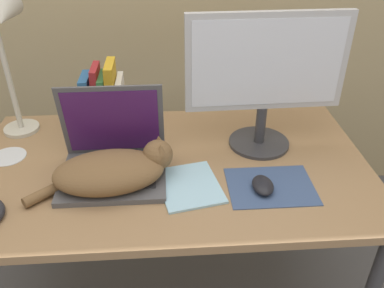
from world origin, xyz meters
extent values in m
cube|color=#93704C|center=(0.00, 0.38, 0.69)|extent=(1.32, 0.76, 0.03)
cylinder|color=#38383D|center=(-0.61, 0.71, 0.34)|extent=(0.04, 0.04, 0.68)
cylinder|color=#38383D|center=(0.61, 0.71, 0.34)|extent=(0.04, 0.04, 0.68)
cube|color=#4C4C51|center=(-0.18, 0.31, 0.72)|extent=(0.33, 0.26, 0.02)
cube|color=#28282D|center=(-0.18, 0.30, 0.73)|extent=(0.27, 0.14, 0.00)
cube|color=#4C4C51|center=(-0.18, 0.42, 0.86)|extent=(0.33, 0.05, 0.26)
cube|color=#421956|center=(-0.18, 0.42, 0.85)|extent=(0.30, 0.04, 0.23)
ellipsoid|color=brown|center=(-0.19, 0.27, 0.76)|extent=(0.36, 0.24, 0.11)
sphere|color=brown|center=(-0.04, 0.32, 0.78)|extent=(0.10, 0.10, 0.10)
cone|color=brown|center=(-0.04, 0.35, 0.82)|extent=(0.04, 0.04, 0.03)
cone|color=brown|center=(-0.03, 0.30, 0.82)|extent=(0.04, 0.04, 0.03)
cylinder|color=brown|center=(-0.38, 0.23, 0.72)|extent=(0.13, 0.12, 0.03)
cylinder|color=#333338|center=(0.32, 0.48, 0.71)|extent=(0.22, 0.22, 0.01)
cylinder|color=#333338|center=(0.32, 0.48, 0.79)|extent=(0.04, 0.04, 0.14)
cube|color=#B2B2B7|center=(0.32, 0.48, 1.02)|extent=(0.53, 0.03, 0.32)
cube|color=silver|center=(0.32, 0.47, 1.02)|extent=(0.49, 0.01, 0.29)
cube|color=#384C75|center=(0.30, 0.24, 0.71)|extent=(0.27, 0.20, 0.00)
ellipsoid|color=black|center=(0.27, 0.22, 0.72)|extent=(0.06, 0.10, 0.03)
cube|color=#285B93|center=(-0.30, 0.66, 0.81)|extent=(0.04, 0.13, 0.21)
cube|color=maroon|center=(-0.27, 0.66, 0.83)|extent=(0.03, 0.12, 0.24)
cube|color=#387A42|center=(-0.24, 0.66, 0.81)|extent=(0.03, 0.13, 0.21)
cube|color=gold|center=(-0.21, 0.66, 0.83)|extent=(0.04, 0.14, 0.26)
cube|color=white|center=(-0.18, 0.66, 0.80)|extent=(0.02, 0.17, 0.19)
cylinder|color=beige|center=(-0.56, 0.65, 0.71)|extent=(0.13, 0.13, 0.01)
cylinder|color=beige|center=(-0.56, 0.65, 0.94)|extent=(0.02, 0.02, 0.43)
cone|color=beige|center=(-0.51, 0.61, 1.15)|extent=(0.11, 0.13, 0.14)
cube|color=#99C6E0|center=(0.05, 0.25, 0.71)|extent=(0.22, 0.25, 0.01)
cylinder|color=silver|center=(-0.56, 0.46, 0.71)|extent=(0.12, 0.12, 0.00)
camera|label=1|loc=(-0.01, -0.74, 1.49)|focal=38.00mm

